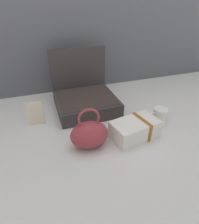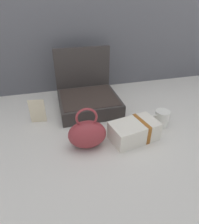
% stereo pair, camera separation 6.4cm
% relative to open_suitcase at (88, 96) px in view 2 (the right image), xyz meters
% --- Properties ---
extents(ground_plane, '(6.00, 6.00, 0.00)m').
position_rel_open_suitcase_xyz_m(ground_plane, '(0.02, -0.25, -0.07)').
color(ground_plane, beige).
extents(open_suitcase, '(0.37, 0.36, 0.35)m').
position_rel_open_suitcase_xyz_m(open_suitcase, '(0.00, 0.00, 0.00)').
color(open_suitcase, '#332D2B').
rests_on(open_suitcase, ground_plane).
extents(teal_pouch_handbag, '(0.19, 0.13, 0.22)m').
position_rel_open_suitcase_xyz_m(teal_pouch_handbag, '(-0.08, -0.39, 0.00)').
color(teal_pouch_handbag, maroon).
rests_on(teal_pouch_handbag, ground_plane).
extents(cream_toiletry_bag, '(0.26, 0.18, 0.10)m').
position_rel_open_suitcase_xyz_m(cream_toiletry_bag, '(0.16, -0.39, -0.03)').
color(cream_toiletry_bag, silver).
rests_on(cream_toiletry_bag, ground_plane).
extents(coffee_mug, '(0.12, 0.08, 0.09)m').
position_rel_open_suitcase_xyz_m(coffee_mug, '(0.36, -0.32, -0.03)').
color(coffee_mug, silver).
rests_on(coffee_mug, ground_plane).
extents(info_card_left, '(0.09, 0.02, 0.14)m').
position_rel_open_suitcase_xyz_m(info_card_left, '(-0.31, -0.11, -0.00)').
color(info_card_left, beige).
rests_on(info_card_left, ground_plane).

